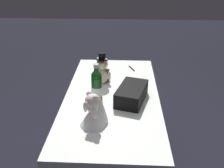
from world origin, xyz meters
name	(u,v)px	position (x,y,z in m)	size (l,w,h in m)	color
ground_plane	(112,163)	(0.00, 0.00, 0.00)	(12.00, 12.00, 0.00)	black
reception_table	(112,131)	(0.00, 0.00, 0.36)	(1.55, 0.75, 0.73)	white
teddy_bear_groom	(103,71)	(-0.22, -0.09, 0.84)	(0.14, 0.14, 0.28)	beige
teddy_bear_bride	(95,111)	(0.40, -0.09, 0.83)	(0.23, 0.23, 0.24)	white
champagne_bottle	(97,86)	(0.10, -0.11, 0.86)	(0.08, 0.08, 0.31)	#155018
signing_pen	(132,68)	(-0.54, 0.17, 0.73)	(0.13, 0.06, 0.01)	black
gift_case_black	(132,94)	(0.08, 0.16, 0.78)	(0.38, 0.27, 0.12)	black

